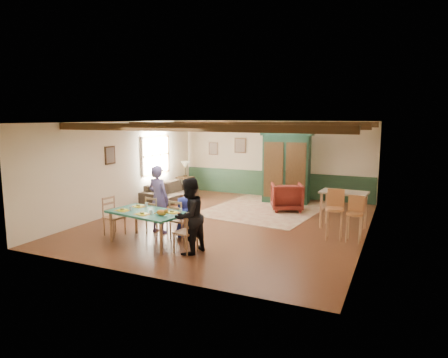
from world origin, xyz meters
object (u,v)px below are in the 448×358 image
at_px(dining_chair_end_left, 114,216).
at_px(person_man, 158,199).
at_px(armoire, 286,168).
at_px(counter_table, 343,210).
at_px(cat, 162,212).
at_px(end_table, 185,185).
at_px(dining_chair_far_left, 157,215).
at_px(armchair, 287,197).
at_px(bar_stool_left, 335,215).
at_px(dining_chair_end_right, 186,231).
at_px(bar_stool_right, 354,219).
at_px(table_lamp, 185,169).
at_px(dining_table, 148,227).
at_px(person_woman, 189,216).
at_px(dining_chair_far_right, 181,219).
at_px(sofa, 170,192).
at_px(person_child, 183,217).

bearing_deg(dining_chair_end_left, person_man, -43.15).
relative_size(armoire, counter_table, 2.03).
bearing_deg(cat, end_table, 125.22).
bearing_deg(armoire, cat, -105.03).
height_order(dining_chair_far_left, armchair, dining_chair_far_left).
relative_size(dining_chair_far_left, bar_stool_left, 0.79).
bearing_deg(counter_table, cat, -135.66).
relative_size(dining_chair_end_right, bar_stool_right, 0.87).
bearing_deg(bar_stool_right, dining_chair_far_left, -162.32).
bearing_deg(table_lamp, dining_table, -68.49).
xyz_separation_m(person_man, person_woman, (1.44, -1.04, -0.04)).
distance_m(dining_chair_far_right, bar_stool_right, 4.00).
xyz_separation_m(dining_chair_end_left, cat, (1.61, -0.38, 0.35)).
distance_m(dining_table, table_lamp, 5.93).
bearing_deg(dining_chair_far_right, dining_chair_far_left, -0.00).
height_order(armoire, bar_stool_right, armoire).
bearing_deg(counter_table, person_man, -151.28).
xyz_separation_m(dining_chair_end_right, counter_table, (2.75, 3.27, 0.02)).
height_order(dining_chair_far_left, dining_chair_far_right, same).
xyz_separation_m(sofa, counter_table, (5.80, -0.98, 0.16)).
bearing_deg(end_table, bar_stool_right, -28.37).
height_order(armchair, counter_table, counter_table).
relative_size(cat, counter_table, 0.30).
distance_m(dining_chair_far_right, armoire, 5.10).
xyz_separation_m(table_lamp, bar_stool_left, (5.97, -3.47, -0.34)).
distance_m(person_man, counter_table, 4.69).
height_order(armoire, table_lamp, armoire).
xyz_separation_m(dining_table, dining_chair_far_right, (0.50, 0.62, 0.10)).
bearing_deg(cat, bar_stool_left, 43.94).
relative_size(dining_chair_far_left, person_man, 0.55).
xyz_separation_m(dining_chair_far_right, person_man, (-0.75, 0.21, 0.38)).
bearing_deg(dining_chair_end_left, armchair, -26.22).
bearing_deg(person_man, table_lamp, -57.62).
relative_size(dining_table, counter_table, 1.52).
relative_size(dining_chair_far_right, dining_chair_end_right, 1.00).
bearing_deg(person_man, dining_chair_end_left, 46.85).
height_order(person_man, counter_table, person_man).
height_order(dining_table, person_child, person_child).
relative_size(dining_chair_far_left, end_table, 1.46).
bearing_deg(end_table, person_man, -67.63).
distance_m(dining_chair_far_right, person_child, 0.08).
height_order(dining_table, dining_chair_end_left, dining_chair_end_left).
bearing_deg(person_child, dining_chair_end_left, 27.30).
bearing_deg(person_man, dining_chair_end_right, 152.70).
xyz_separation_m(dining_chair_far_left, dining_chair_end_left, (-0.84, -0.56, 0.00)).
height_order(dining_chair_end_left, armchair, dining_chair_end_left).
bearing_deg(armchair, end_table, -37.10).
distance_m(dining_table, dining_chair_end_right, 1.12).
bearing_deg(table_lamp, dining_chair_far_right, -61.29).
distance_m(dining_chair_end_right, armoire, 5.80).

